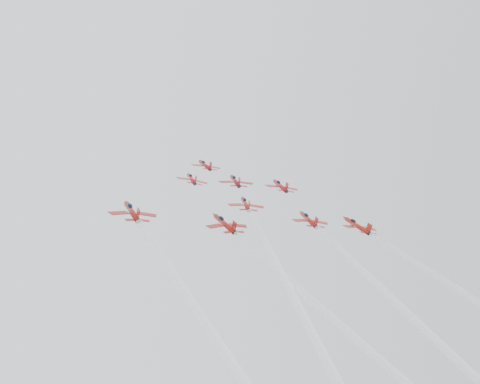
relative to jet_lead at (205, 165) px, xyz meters
name	(u,v)px	position (x,y,z in m)	size (l,w,h in m)	color
jet_lead	(205,165)	(0.00, 0.00, 0.00)	(9.39, 12.03, 7.63)	#AA1013
jet_row2_left	(191,179)	(-7.61, -16.00, -9.38)	(8.74, 11.19, 7.10)	#B0101B
jet_row2_center	(235,181)	(5.16, -14.36, -8.41)	(9.85, 12.62, 8.00)	maroon
jet_row2_right	(280,186)	(18.28, -15.35, -8.99)	(9.89, 12.66, 8.03)	#B01013
jet_center	(316,283)	(1.95, -70.29, -41.25)	(8.89, 83.88, 49.80)	#B11B10
jet_rear_farleft	(162,339)	(-25.75, -84.93, -49.82)	(10.04, 94.66, 56.19)	maroon
jet_rear_left	(305,338)	(-7.02, -84.86, -49.78)	(9.17, 86.45, 51.32)	maroon
jet_rear_right	(411,309)	(14.75, -77.56, -45.50)	(8.78, 82.80, 49.15)	#A2160F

